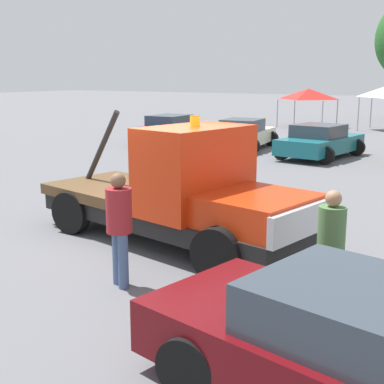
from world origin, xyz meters
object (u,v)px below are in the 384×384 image
at_px(parked_car_navy, 172,129).
at_px(parked_car_cream, 243,134).
at_px(person_at_hood, 119,222).
at_px(tow_truck, 184,196).
at_px(canopy_tent_red, 308,94).
at_px(parked_car_teal, 320,142).
at_px(person_near_truck, 331,242).
at_px(traffic_cone, 306,206).

xyz_separation_m(parked_car_navy, parked_car_cream, (4.10, -0.35, -0.00)).
bearing_deg(person_at_hood, tow_truck, -145.45).
bearing_deg(tow_truck, parked_car_cream, 122.34).
distance_m(person_at_hood, parked_car_navy, 18.37).
xyz_separation_m(tow_truck, canopy_tent_red, (-6.64, 24.86, 1.09)).
relative_size(parked_car_teal, canopy_tent_red, 1.48).
bearing_deg(parked_car_navy, person_near_truck, -141.81).
height_order(person_near_truck, traffic_cone, person_near_truck).
distance_m(person_near_truck, traffic_cone, 5.19).
distance_m(parked_car_navy, canopy_tent_red, 11.91).
height_order(parked_car_cream, parked_car_teal, same).
bearing_deg(person_near_truck, parked_car_navy, 95.62).
xyz_separation_m(tow_truck, person_near_truck, (3.30, -1.39, 0.02)).
height_order(tow_truck, parked_car_cream, tow_truck).
distance_m(parked_car_teal, canopy_tent_red, 13.69).
bearing_deg(traffic_cone, canopy_tent_red, 110.10).
bearing_deg(person_near_truck, parked_car_teal, 74.35).
bearing_deg(person_near_truck, canopy_tent_red, 75.70).
bearing_deg(person_near_truck, traffic_cone, 78.54).
distance_m(tow_truck, parked_car_cream, 14.04).
bearing_deg(parked_car_cream, parked_car_teal, -109.14).
bearing_deg(tow_truck, parked_car_navy, 135.34).
relative_size(person_near_truck, parked_car_teal, 0.38).
distance_m(person_near_truck, person_at_hood, 3.14).
bearing_deg(parked_car_cream, traffic_cone, -153.86).
distance_m(tow_truck, parked_car_teal, 12.35).
relative_size(parked_car_navy, parked_car_teal, 1.08).
bearing_deg(person_near_truck, person_at_hood, 161.22).
xyz_separation_m(parked_car_navy, traffic_cone, (10.61, -10.04, -0.39)).
height_order(person_at_hood, traffic_cone, person_at_hood).
bearing_deg(tow_truck, traffic_cone, 79.76).
bearing_deg(person_near_truck, tow_truck, 122.05).
height_order(person_near_truck, person_at_hood, person_at_hood).
xyz_separation_m(parked_car_navy, canopy_tent_red, (2.73, 11.51, 1.41)).
distance_m(person_near_truck, parked_car_navy, 19.44).
height_order(tow_truck, traffic_cone, tow_truck).
distance_m(person_at_hood, canopy_tent_red, 28.02).
distance_m(tow_truck, traffic_cone, 3.61).
xyz_separation_m(person_near_truck, person_at_hood, (-3.01, -0.88, 0.05)).
height_order(person_at_hood, canopy_tent_red, canopy_tent_red).
bearing_deg(parked_car_navy, traffic_cone, -135.88).
bearing_deg(parked_car_teal, person_near_truck, -153.57).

